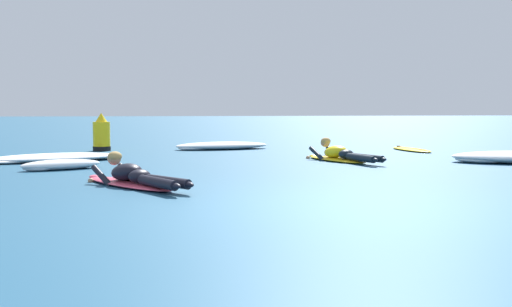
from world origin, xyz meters
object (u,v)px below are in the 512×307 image
(surfer_near, at_px, (132,177))
(surfer_far, at_px, (340,155))
(drifting_surfboard, at_px, (411,149))
(channel_marker_buoy, at_px, (102,136))

(surfer_near, relative_size, surfer_far, 0.97)
(drifting_surfboard, xyz_separation_m, channel_marker_buoy, (-8.18, 1.11, 0.37))
(surfer_far, bearing_deg, channel_marker_buoy, 143.71)
(surfer_near, xyz_separation_m, drifting_surfboard, (6.94, 6.43, -0.10))
(channel_marker_buoy, bearing_deg, surfer_far, -36.29)
(drifting_surfboard, distance_m, channel_marker_buoy, 8.27)
(surfer_far, relative_size, drifting_surfboard, 1.23)
(surfer_far, xyz_separation_m, drifting_surfboard, (2.78, 2.86, -0.11))
(surfer_near, bearing_deg, drifting_surfboard, 42.80)
(surfer_near, distance_m, channel_marker_buoy, 7.64)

